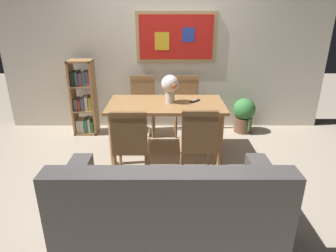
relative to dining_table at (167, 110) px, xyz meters
The scene contains 12 objects.
ground_plane 0.81m from the dining_table, 93.83° to the right, with size 12.00×12.00×0.00m, color tan.
wall_back_with_painting 1.28m from the dining_table, 91.57° to the left, with size 5.20×0.14×2.60m.
dining_table is the anchor object (origin of this frame).
dining_chair_far_right 0.83m from the dining_table, 67.34° to the left, with size 0.40×0.41×0.91m.
dining_chair_near_left 0.88m from the dining_table, 115.83° to the right, with size 0.40×0.41×0.91m.
dining_chair_near_right 0.83m from the dining_table, 64.21° to the right, with size 0.40×0.41×0.91m.
dining_chair_far_left 0.86m from the dining_table, 116.31° to the left, with size 0.40×0.41×0.91m.
leather_couch 1.73m from the dining_table, 88.93° to the right, with size 1.80×0.84×0.84m.
bookshelf 1.49m from the dining_table, 150.46° to the left, with size 0.36×0.28×1.18m.
potted_ivy 1.51m from the dining_table, 31.73° to the left, with size 0.35×0.35×0.56m.
flower_vase 0.33m from the dining_table, 24.33° to the left, with size 0.23×0.23×0.37m.
tv_remote 0.41m from the dining_table, 10.16° to the left, with size 0.14×0.14×0.02m.
Camera 1 is at (0.06, -3.21, 1.88)m, focal length 31.51 mm.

